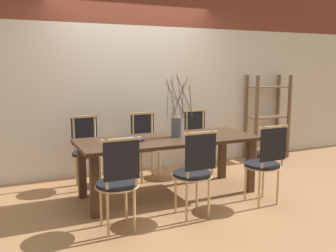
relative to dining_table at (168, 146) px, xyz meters
name	(u,v)px	position (x,y,z in m)	size (l,w,h in m)	color
ground_plane	(168,194)	(0.00, 0.00, -0.62)	(16.00, 16.00, 0.00)	#9E7047
wall_rear	(133,66)	(0.00, 1.29, 0.98)	(12.00, 0.06, 3.20)	beige
dining_table	(168,146)	(0.00, 0.00, 0.00)	(2.21, 0.87, 0.72)	#422B1C
chair_near_leftend	(118,180)	(-0.87, -0.76, -0.11)	(0.43, 0.43, 0.94)	black
chair_near_left	(194,170)	(-0.04, -0.76, -0.11)	(0.43, 0.43, 0.94)	black
chair_near_center	(265,161)	(0.89, -0.76, -0.11)	(0.43, 0.43, 0.94)	black
chair_far_leftend	(87,148)	(-0.84, 0.76, -0.11)	(0.43, 0.43, 0.94)	black
chair_far_left	(146,143)	(-0.01, 0.76, -0.11)	(0.43, 0.43, 0.94)	black
chair_far_center	(199,138)	(0.85, 0.76, -0.11)	(0.43, 0.43, 0.94)	black
vase_centerpiece	(177,125)	(0.14, 0.03, 0.25)	(0.43, 0.40, 0.79)	#4C5156
book_stack	(132,139)	(-0.46, 0.01, 0.12)	(0.27, 0.19, 0.03)	#842D8C
shelving_rack	(267,117)	(2.37, 1.05, 0.10)	(0.74, 0.34, 1.45)	brown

